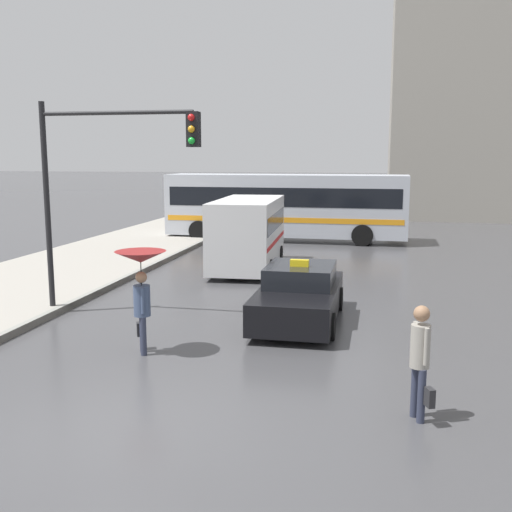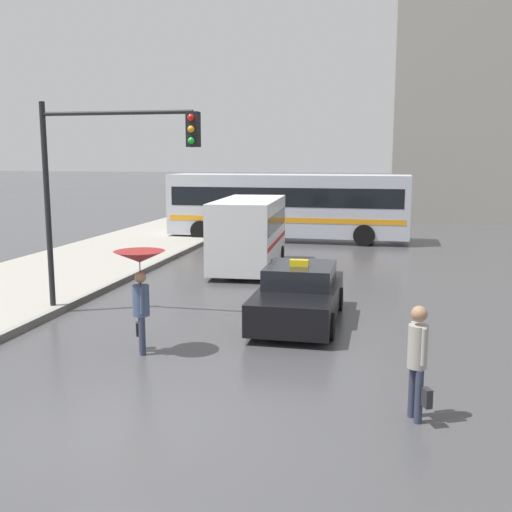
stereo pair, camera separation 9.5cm
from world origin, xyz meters
TOP-DOWN VIEW (x-y plane):
  - ground_plane at (0.00, 0.00)m, footprint 300.00×300.00m
  - taxi at (1.80, 6.43)m, footprint 1.91×4.20m
  - ambulance_van at (-0.89, 12.88)m, footprint 2.30×5.23m
  - city_bus at (-0.74, 20.63)m, footprint 11.33×2.82m
  - pedestrian_with_umbrella at (-0.96, 3.41)m, footprint 1.01×1.01m
  - pedestrian_man at (4.28, 1.33)m, footprint 0.42×0.55m
  - traffic_light at (-2.80, 5.99)m, footprint 4.03×0.38m
  - building_tower_near at (10.08, 35.43)m, footprint 11.86×10.14m

SIDE VIEW (x-z plane):
  - ground_plane at x=0.00m, z-range 0.00..0.00m
  - taxi at x=1.80m, z-range -0.13..1.39m
  - pedestrian_man at x=4.28m, z-range 0.13..1.90m
  - ambulance_van at x=-0.89m, z-range 0.13..2.60m
  - pedestrian_with_umbrella at x=-0.96m, z-range 0.60..2.69m
  - city_bus at x=-0.74m, z-range 0.18..3.28m
  - traffic_light at x=-2.80m, z-range 1.07..6.31m
  - building_tower_near at x=10.08m, z-range 0.00..26.19m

